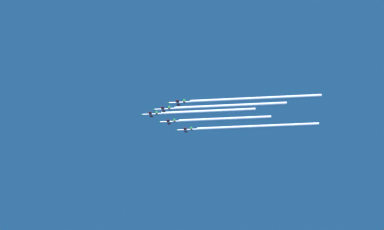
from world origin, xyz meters
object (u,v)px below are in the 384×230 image
(jet_outer_left, at_px, (177,103))
(jet_right_wingman, at_px, (167,122))
(jet_left_wingman, at_px, (162,109))
(jet_outer_right, at_px, (184,130))
(jet_lead, at_px, (149,114))

(jet_outer_left, bearing_deg, jet_right_wingman, 18.09)
(jet_right_wingman, height_order, jet_outer_left, jet_right_wingman)
(jet_left_wingman, height_order, jet_outer_right, jet_left_wingman)
(jet_lead, relative_size, jet_outer_left, 1.00)
(jet_left_wingman, xyz_separation_m, jet_right_wingman, (21.33, -0.66, -0.24))
(jet_outer_right, bearing_deg, jet_lead, 135.96)
(jet_lead, bearing_deg, jet_outer_right, -44.04)
(jet_outer_left, bearing_deg, jet_outer_right, 0.46)
(jet_right_wingman, distance_m, jet_outer_right, 16.18)
(jet_left_wingman, bearing_deg, jet_right_wingman, -1.77)
(jet_left_wingman, relative_size, jet_outer_left, 1.00)
(jet_right_wingman, bearing_deg, jet_left_wingman, 178.23)
(jet_outer_left, bearing_deg, jet_left_wingman, 43.26)
(jet_right_wingman, distance_m, jet_outer_left, 35.51)
(jet_lead, distance_m, jet_right_wingman, 15.25)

